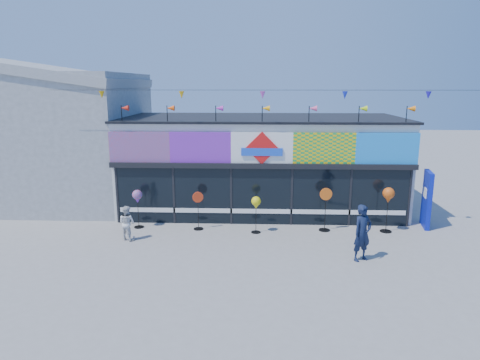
# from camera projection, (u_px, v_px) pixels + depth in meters

# --- Properties ---
(ground) EXTENTS (80.00, 80.00, 0.00)m
(ground) POSITION_uv_depth(u_px,v_px,m) (262.00, 258.00, 13.91)
(ground) COLOR gray
(ground) RESTS_ON ground
(kite_shop) EXTENTS (16.00, 5.70, 5.31)m
(kite_shop) POSITION_uv_depth(u_px,v_px,m) (261.00, 163.00, 19.24)
(kite_shop) COLOR silver
(kite_shop) RESTS_ON ground
(neighbour_building) EXTENTS (8.18, 7.20, 6.87)m
(neighbour_building) POSITION_uv_depth(u_px,v_px,m) (52.00, 133.00, 20.41)
(neighbour_building) COLOR #A5A9AB
(neighbour_building) RESTS_ON ground
(blue_sign) EXTENTS (0.36, 1.12, 2.22)m
(blue_sign) POSITION_uv_depth(u_px,v_px,m) (427.00, 199.00, 16.70)
(blue_sign) COLOR #0B19A5
(blue_sign) RESTS_ON ground
(spinner_0) EXTENTS (0.38, 0.38, 1.52)m
(spinner_0) POSITION_uv_depth(u_px,v_px,m) (137.00, 198.00, 16.57)
(spinner_0) COLOR black
(spinner_0) RESTS_ON ground
(spinner_1) EXTENTS (0.41, 0.38, 1.50)m
(spinner_1) POSITION_uv_depth(u_px,v_px,m) (198.00, 210.00, 16.45)
(spinner_1) COLOR black
(spinner_1) RESTS_ON ground
(spinner_2) EXTENTS (0.36, 0.36, 1.42)m
(spinner_2) POSITION_uv_depth(u_px,v_px,m) (256.00, 204.00, 16.00)
(spinner_2) COLOR black
(spinner_2) RESTS_ON ground
(spinner_3) EXTENTS (0.47, 0.43, 1.68)m
(spinner_3) POSITION_uv_depth(u_px,v_px,m) (325.00, 208.00, 16.29)
(spinner_3) COLOR black
(spinner_3) RESTS_ON ground
(spinner_4) EXTENTS (0.44, 0.44, 1.74)m
(spinner_4) POSITION_uv_depth(u_px,v_px,m) (388.00, 197.00, 16.04)
(spinner_4) COLOR black
(spinner_4) RESTS_ON ground
(adult_man) EXTENTS (0.80, 0.71, 1.83)m
(adult_man) POSITION_uv_depth(u_px,v_px,m) (362.00, 233.00, 13.52)
(adult_man) COLOR #111A37
(adult_man) RESTS_ON ground
(child) EXTENTS (0.71, 0.58, 1.27)m
(child) POSITION_uv_depth(u_px,v_px,m) (127.00, 223.00, 15.38)
(child) COLOR silver
(child) RESTS_ON ground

